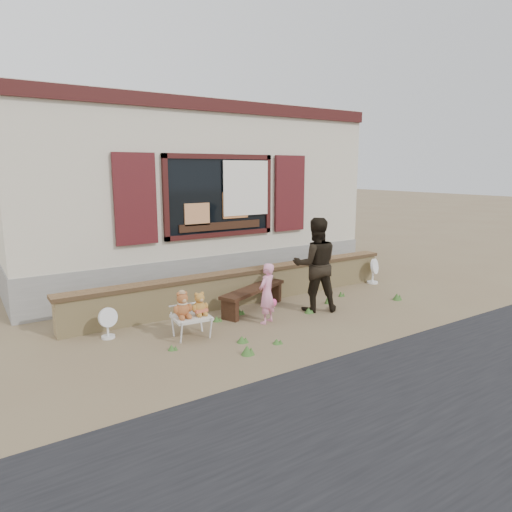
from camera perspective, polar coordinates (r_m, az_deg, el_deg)
ground at (r=8.29m, az=2.30°, el=-7.46°), size 80.00×80.00×0.00m
shopfront at (r=11.83m, az=-10.50°, el=7.74°), size 8.04×5.13×4.00m
brick_wall at (r=8.99m, az=-1.40°, el=-3.73°), size 7.10×0.36×0.67m
bench at (r=8.53m, az=-0.35°, el=-4.74°), size 1.66×0.98×0.43m
folding_chair at (r=7.25m, az=-8.09°, el=-7.68°), size 0.61×0.55×0.34m
teddy_bear_left at (r=7.14m, az=-9.21°, el=-5.98°), size 0.33×0.30×0.42m
teddy_bear_right at (r=7.23m, az=-7.09°, el=-5.88°), size 0.30×0.27×0.38m
child at (r=7.77m, az=1.35°, el=-4.69°), size 0.45×0.39×1.04m
adult at (r=8.45m, az=7.44°, el=-1.07°), size 1.05×0.96×1.74m
fan_left at (r=7.52m, az=-18.08°, el=-7.94°), size 0.32×0.21×0.50m
fan_right at (r=10.83m, az=14.41°, el=-1.82°), size 0.37×0.25×0.58m
grass_tufts at (r=7.96m, az=4.65°, el=-7.84°), size 4.97×1.79×0.14m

